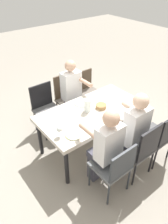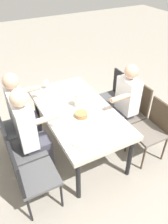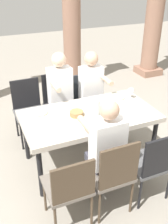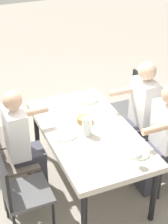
{
  "view_description": "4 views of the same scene",
  "coord_description": "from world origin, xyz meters",
  "views": [
    {
      "loc": [
        1.79,
        2.06,
        2.65
      ],
      "look_at": [
        0.15,
        -0.02,
        0.77
      ],
      "focal_mm": 34.34,
      "sensor_mm": 36.0,
      "label": 1
    },
    {
      "loc": [
        -2.19,
        1.05,
        2.52
      ],
      "look_at": [
        -0.1,
        -0.05,
        0.75
      ],
      "focal_mm": 35.18,
      "sensor_mm": 36.0,
      "label": 2
    },
    {
      "loc": [
        -1.21,
        -2.66,
        2.39
      ],
      "look_at": [
        -0.06,
        0.03,
        0.76
      ],
      "focal_mm": 42.7,
      "sensor_mm": 36.0,
      "label": 3
    },
    {
      "loc": [
        2.94,
        -1.3,
        2.94
      ],
      "look_at": [
        -0.14,
        0.0,
        0.88
      ],
      "focal_mm": 58.47,
      "sensor_mm": 36.0,
      "label": 4
    }
  ],
  "objects": [
    {
      "name": "ground_plane",
      "position": [
        0.0,
        0.0,
        0.0
      ],
      "size": [
        16.0,
        16.0,
        0.0
      ],
      "primitive_type": "plane",
      "color": "gray"
    },
    {
      "name": "chair_west_south",
      "position": [
        -0.6,
        -0.87,
        0.52
      ],
      "size": [
        0.44,
        0.44,
        0.88
      ],
      "color": "#6A6158",
      "rests_on": "ground"
    },
    {
      "name": "plate_1",
      "position": [
        -0.01,
        -0.27,
        0.75
      ],
      "size": [
        0.26,
        0.26,
        0.02
      ],
      "color": "white",
      "rests_on": "dining_table"
    },
    {
      "name": "chair_west_north",
      "position": [
        -0.6,
        0.88,
        0.53
      ],
      "size": [
        0.44,
        0.44,
        0.93
      ],
      "color": "#4F4F50",
      "rests_on": "ground"
    },
    {
      "name": "fork_2",
      "position": [
        0.41,
        0.28,
        0.74
      ],
      "size": [
        0.04,
        0.17,
        0.01
      ],
      "primitive_type": "cube",
      "rotation": [
        0.0,
        0.0,
        -0.12
      ],
      "color": "silver",
      "rests_on": "dining_table"
    },
    {
      "name": "diner_guest_third",
      "position": [
        0.36,
        0.68,
        0.7
      ],
      "size": [
        0.34,
        0.49,
        1.3
      ],
      "color": "#3F3F4C",
      "rests_on": "ground"
    },
    {
      "name": "wine_glass_2",
      "position": [
        0.72,
        0.18,
        0.85
      ],
      "size": [
        0.08,
        0.08,
        0.16
      ],
      "color": "white",
      "rests_on": "dining_table"
    },
    {
      "name": "fork_1",
      "position": [
        -0.16,
        -0.27,
        0.74
      ],
      "size": [
        0.02,
        0.17,
        0.01
      ],
      "primitive_type": "cube",
      "rotation": [
        0.0,
        0.0,
        -0.02
      ],
      "color": "silver",
      "rests_on": "dining_table"
    },
    {
      "name": "spoon_2",
      "position": [
        0.71,
        0.28,
        0.74
      ],
      "size": [
        0.03,
        0.17,
        0.01
      ],
      "primitive_type": "cube",
      "rotation": [
        0.0,
        0.0,
        -0.08
      ],
      "color": "silver",
      "rests_on": "dining_table"
    },
    {
      "name": "chair_mid_north",
      "position": [
        -0.13,
        0.88,
        0.54
      ],
      "size": [
        0.44,
        0.44,
        0.95
      ],
      "color": "#4F4F50",
      "rests_on": "ground"
    },
    {
      "name": "diner_woman_green",
      "position": [
        -0.13,
        0.69,
        0.72
      ],
      "size": [
        0.34,
        0.49,
        1.34
      ],
      "color": "#3F3F4C",
      "rests_on": "ground"
    },
    {
      "name": "dining_table",
      "position": [
        0.0,
        0.0,
        0.67
      ],
      "size": [
        1.69,
        0.91,
        0.74
      ],
      "color": "beige",
      "rests_on": "ground"
    },
    {
      "name": "diner_man_white",
      "position": [
        -0.13,
        -0.68,
        0.69
      ],
      "size": [
        0.35,
        0.49,
        1.29
      ],
      "color": "#3F3F4C",
      "rests_on": "ground"
    },
    {
      "name": "bread_basket",
      "position": [
        -0.16,
        0.02,
        0.77
      ],
      "size": [
        0.17,
        0.17,
        0.06
      ],
      "primitive_type": "cylinder",
      "color": "#9E7547",
      "rests_on": "dining_table"
    },
    {
      "name": "chair_east_north",
      "position": [
        0.36,
        0.87,
        0.51
      ],
      "size": [
        0.44,
        0.44,
        0.87
      ],
      "color": "#5B5E61",
      "rests_on": "ground"
    },
    {
      "name": "chair_east_south",
      "position": [
        0.36,
        -0.88,
        0.52
      ],
      "size": [
        0.44,
        0.44,
        0.9
      ],
      "color": "#4F4F50",
      "rests_on": "ground"
    },
    {
      "name": "fork_0",
      "position": [
        -0.72,
        0.26,
        0.74
      ],
      "size": [
        0.03,
        0.17,
        0.01
      ],
      "primitive_type": "cube",
      "rotation": [
        0.0,
        0.0,
        -0.09
      ],
      "color": "silver",
      "rests_on": "dining_table"
    },
    {
      "name": "chair_mid_south",
      "position": [
        -0.13,
        -0.88,
        0.54
      ],
      "size": [
        0.44,
        0.44,
        0.94
      ],
      "color": "#6A6158",
      "rests_on": "ground"
    },
    {
      "name": "plate_2",
      "position": [
        0.56,
        0.28,
        0.75
      ],
      "size": [
        0.23,
        0.23,
        0.02
      ],
      "color": "silver",
      "rests_on": "dining_table"
    },
    {
      "name": "spoon_0",
      "position": [
        -0.42,
        0.26,
        0.74
      ],
      "size": [
        0.03,
        0.17,
        0.01
      ],
      "primitive_type": "cube",
      "rotation": [
        0.0,
        0.0,
        -0.06
      ],
      "color": "silver",
      "rests_on": "dining_table"
    },
    {
      "name": "water_pitcher",
      "position": [
        0.06,
        -0.05,
        0.83
      ],
      "size": [
        0.1,
        0.1,
        0.21
      ],
      "color": "white",
      "rests_on": "dining_table"
    },
    {
      "name": "spoon_1",
      "position": [
        0.14,
        -0.27,
        0.74
      ],
      "size": [
        0.02,
        0.17,
        0.01
      ],
      "primitive_type": "cube",
      "rotation": [
        0.0,
        0.0,
        0.0
      ],
      "color": "silver",
      "rests_on": "dining_table"
    },
    {
      "name": "plate_0",
      "position": [
        -0.57,
        0.26,
        0.75
      ],
      "size": [
        0.2,
        0.2,
        0.02
      ],
      "color": "silver",
      "rests_on": "dining_table"
    }
  ]
}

